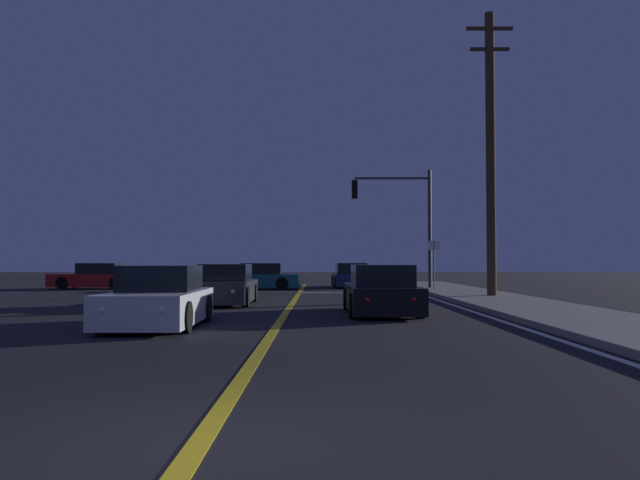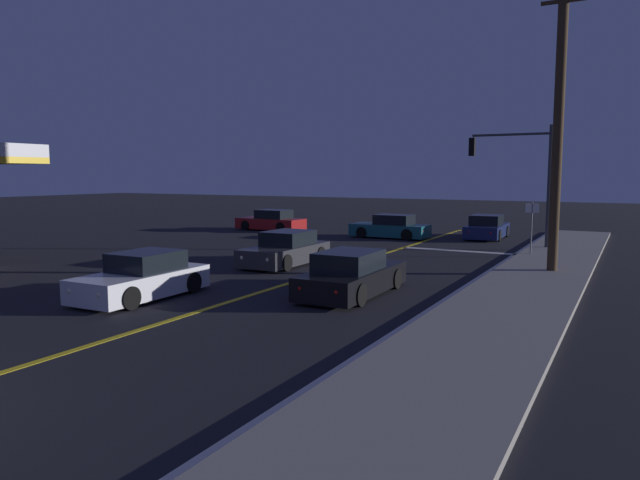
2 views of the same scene
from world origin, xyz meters
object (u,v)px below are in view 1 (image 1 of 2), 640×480
object	(u,v)px
car_following_oncoming_teal	(259,278)
car_distant_tail_charcoal	(226,287)
car_far_approaching_navy	(352,277)
car_lead_oncoming_black	(382,293)
street_sign_corner	(435,257)
car_parked_curb_red	(97,278)
utility_pole_right	(492,151)
traffic_signal_near_right	(403,210)
car_side_waiting_white	(160,300)

from	to	relation	value
car_following_oncoming_teal	car_distant_tail_charcoal	bearing A→B (deg)	-179.33
car_far_approaching_navy	car_following_oncoming_teal	xyz separation A→B (m)	(-4.87, -2.38, 0.00)
car_lead_oncoming_black	street_sign_corner	distance (m)	11.61
car_parked_curb_red	utility_pole_right	xyz separation A→B (m)	(18.19, -9.25, 5.04)
utility_pole_right	car_distant_tail_charcoal	bearing A→B (deg)	-164.77
traffic_signal_near_right	street_sign_corner	bearing A→B (deg)	110.90
car_lead_oncoming_black	street_sign_corner	size ratio (longest dim) A/B	1.92
street_sign_corner	car_distant_tail_charcoal	bearing A→B (deg)	-139.98
car_far_approaching_navy	street_sign_corner	size ratio (longest dim) A/B	1.79
car_lead_oncoming_black	street_sign_corner	xyz separation A→B (m)	(3.43, 11.05, 1.03)
car_far_approaching_navy	car_parked_curb_red	world-z (taller)	same
car_far_approaching_navy	utility_pole_right	world-z (taller)	utility_pole_right
car_lead_oncoming_black	car_parked_curb_red	distance (m)	20.83
car_following_oncoming_teal	utility_pole_right	world-z (taller)	utility_pole_right
traffic_signal_near_right	street_sign_corner	xyz separation A→B (m)	(1.07, -2.80, -2.33)
car_distant_tail_charcoal	car_side_waiting_white	bearing A→B (deg)	87.00
car_parked_curb_red	street_sign_corner	xyz separation A→B (m)	(16.79, -4.93, 1.03)
car_following_oncoming_teal	car_lead_oncoming_black	bearing A→B (deg)	-161.74
car_far_approaching_navy	car_side_waiting_white	world-z (taller)	same
car_far_approaching_navy	utility_pole_right	distance (m)	13.06
traffic_signal_near_right	utility_pole_right	size ratio (longest dim) A/B	0.54
traffic_signal_near_right	car_side_waiting_white	bearing A→B (deg)	66.17
car_following_oncoming_teal	car_parked_curb_red	xyz separation A→B (m)	(-8.51, 0.59, 0.00)
car_following_oncoming_teal	car_parked_curb_red	bearing A→B (deg)	86.79
car_parked_curb_red	street_sign_corner	size ratio (longest dim) A/B	1.90
car_distant_tail_charcoal	car_lead_oncoming_black	world-z (taller)	same
car_distant_tail_charcoal	car_lead_oncoming_black	xyz separation A→B (m)	(4.87, -4.08, 0.00)
car_following_oncoming_teal	car_lead_oncoming_black	xyz separation A→B (m)	(4.85, -15.38, 0.00)
car_far_approaching_navy	utility_pole_right	size ratio (longest dim) A/B	0.39
car_side_waiting_white	street_sign_corner	xyz separation A→B (m)	(8.65, 14.36, 1.03)
car_far_approaching_navy	car_lead_oncoming_black	world-z (taller)	same
utility_pole_right	street_sign_corner	world-z (taller)	utility_pole_right
car_parked_curb_red	car_far_approaching_navy	bearing A→B (deg)	-79.80
car_far_approaching_navy	car_distant_tail_charcoal	bearing A→B (deg)	-111.73
car_distant_tail_charcoal	traffic_signal_near_right	xyz separation A→B (m)	(7.23, 9.77, 3.36)
car_side_waiting_white	car_following_oncoming_teal	bearing A→B (deg)	-92.07
car_distant_tail_charcoal	car_side_waiting_white	xyz separation A→B (m)	(-0.35, -7.39, -0.00)
traffic_signal_near_right	utility_pole_right	xyz separation A→B (m)	(2.47, -7.13, 1.67)
car_following_oncoming_teal	car_parked_curb_red	size ratio (longest dim) A/B	0.98
car_distant_tail_charcoal	car_following_oncoming_teal	world-z (taller)	same
car_parked_curb_red	traffic_signal_near_right	distance (m)	16.22
car_distant_tail_charcoal	traffic_signal_near_right	world-z (taller)	traffic_signal_near_right
car_distant_tail_charcoal	traffic_signal_near_right	bearing A→B (deg)	-126.80
car_far_approaching_navy	car_side_waiting_white	bearing A→B (deg)	-106.03
car_far_approaching_navy	car_lead_oncoming_black	xyz separation A→B (m)	(-0.03, -17.76, 0.00)
car_distant_tail_charcoal	car_far_approaching_navy	distance (m)	14.53
car_side_waiting_white	traffic_signal_near_right	xyz separation A→B (m)	(7.58, 17.16, 3.37)
car_distant_tail_charcoal	car_far_approaching_navy	size ratio (longest dim) A/B	1.02
car_side_waiting_white	car_lead_oncoming_black	bearing A→B (deg)	-148.54
car_side_waiting_white	car_parked_curb_red	distance (m)	20.93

